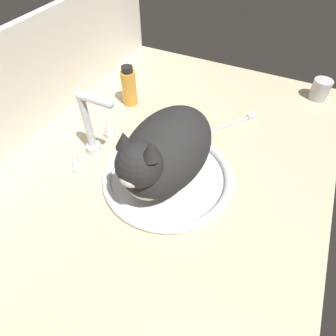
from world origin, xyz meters
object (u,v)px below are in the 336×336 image
Objects in this scene: faucet at (92,132)px; toothbrush at (233,123)px; metal_jar at (320,89)px; amber_bottle at (129,87)px; sink_basin at (168,176)px; cat at (164,152)px.

faucet reaches higher than toothbrush.
metal_jar reaches higher than toothbrush.
amber_bottle reaches higher than metal_jar.
sink_basin is 36.06cm from amber_bottle.
cat is at bearing 151.34° from metal_jar.
cat reaches higher than toothbrush.
amber_bottle reaches higher than toothbrush.
toothbrush is at bearing -83.46° from amber_bottle.
faucet reaches higher than amber_bottle.
faucet is 76.44cm from metal_jar.
toothbrush is (3.94, -34.38, -5.66)cm from amber_bottle.
sink_basin is 10.09cm from cat.
cat reaches higher than faucet.
cat is 33.19cm from toothbrush.
sink_basin is 62.99cm from metal_jar.
cat is at bearing 163.89° from toothbrush.
sink_basin is 2.35× the size of toothbrush.
metal_jar is at bearing -61.89° from amber_bottle.
toothbrush is (28.63, -30.86, -6.96)cm from faucet.
faucet is 42.67cm from toothbrush.
cat is 5.39× the size of metal_jar.
sink_basin is at bearing 163.22° from toothbrush.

